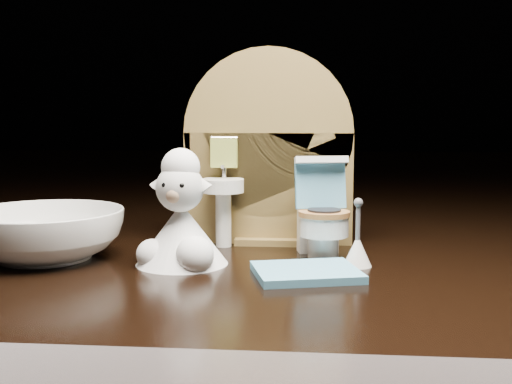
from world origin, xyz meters
TOP-DOWN VIEW (x-y plane):
  - backdrop_panel at (-0.00, 0.06)m, footprint 0.13×0.05m
  - toy_toilet at (0.04, 0.02)m, footprint 0.04×0.05m
  - bath_mat at (0.03, -0.04)m, footprint 0.07×0.07m
  - toilet_brush at (0.06, -0.01)m, footprint 0.02×0.02m
  - plush_lamb at (-0.05, -0.01)m, footprint 0.06×0.06m
  - ceramic_bowl at (-0.15, -0.01)m, footprint 0.14×0.14m

SIDE VIEW (x-z plane):
  - bath_mat at x=0.03m, z-range 0.00..0.00m
  - toilet_brush at x=0.06m, z-range -0.01..0.03m
  - ceramic_bowl at x=-0.15m, z-range 0.00..0.03m
  - toy_toilet at x=0.04m, z-range -0.01..0.06m
  - plush_lamb at x=-0.05m, z-range -0.01..0.07m
  - backdrop_panel at x=0.00m, z-range -0.01..0.14m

